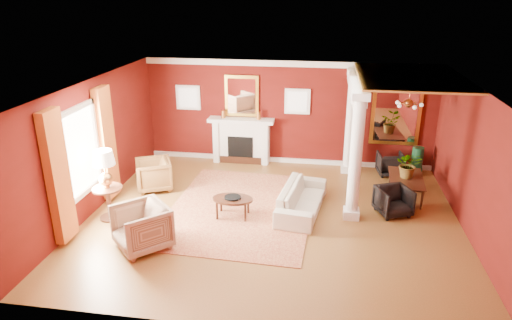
% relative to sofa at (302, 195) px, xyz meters
% --- Properties ---
extents(ground, '(8.00, 8.00, 0.00)m').
position_rel_sofa_xyz_m(ground, '(-0.61, -0.44, -0.40)').
color(ground, brown).
rests_on(ground, ground).
extents(room_shell, '(8.04, 7.04, 2.92)m').
position_rel_sofa_xyz_m(room_shell, '(-0.61, -0.44, 1.61)').
color(room_shell, '#590F0C').
rests_on(room_shell, ground).
extents(fireplace, '(1.85, 0.42, 1.29)m').
position_rel_sofa_xyz_m(fireplace, '(-1.91, 2.87, 0.24)').
color(fireplace, white).
rests_on(fireplace, ground).
extents(overmantel_mirror, '(0.95, 0.07, 1.15)m').
position_rel_sofa_xyz_m(overmantel_mirror, '(-1.91, 3.01, 1.50)').
color(overmantel_mirror, yellow).
rests_on(overmantel_mirror, fireplace).
extents(flank_window_left, '(0.70, 0.07, 0.70)m').
position_rel_sofa_xyz_m(flank_window_left, '(-3.46, 3.02, 1.40)').
color(flank_window_left, white).
rests_on(flank_window_left, room_shell).
extents(flank_window_right, '(0.70, 0.07, 0.70)m').
position_rel_sofa_xyz_m(flank_window_right, '(-0.36, 3.02, 1.40)').
color(flank_window_right, white).
rests_on(flank_window_right, room_shell).
extents(left_window, '(0.21, 2.55, 2.60)m').
position_rel_sofa_xyz_m(left_window, '(-4.50, -1.04, 1.02)').
color(left_window, white).
rests_on(left_window, room_shell).
extents(column_front, '(0.36, 0.36, 2.80)m').
position_rel_sofa_xyz_m(column_front, '(1.09, -0.14, 1.02)').
color(column_front, white).
rests_on(column_front, ground).
extents(column_back, '(0.36, 0.36, 2.80)m').
position_rel_sofa_xyz_m(column_back, '(1.09, 2.56, 1.02)').
color(column_back, white).
rests_on(column_back, ground).
extents(header_beam, '(0.30, 3.20, 0.32)m').
position_rel_sofa_xyz_m(header_beam, '(1.09, 1.46, 2.22)').
color(header_beam, white).
rests_on(header_beam, column_front).
extents(amber_ceiling, '(2.30, 3.40, 0.04)m').
position_rel_sofa_xyz_m(amber_ceiling, '(2.24, 1.31, 2.47)').
color(amber_ceiling, gold).
rests_on(amber_ceiling, room_shell).
extents(dining_mirror, '(1.30, 0.07, 1.70)m').
position_rel_sofa_xyz_m(dining_mirror, '(2.29, 3.01, 1.15)').
color(dining_mirror, yellow).
rests_on(dining_mirror, room_shell).
extents(chandelier, '(0.60, 0.62, 0.75)m').
position_rel_sofa_xyz_m(chandelier, '(2.29, 1.36, 1.84)').
color(chandelier, '#C07D3C').
rests_on(chandelier, room_shell).
extents(crown_trim, '(8.00, 0.08, 0.16)m').
position_rel_sofa_xyz_m(crown_trim, '(-0.61, 3.02, 2.42)').
color(crown_trim, white).
rests_on(crown_trim, room_shell).
extents(base_trim, '(8.00, 0.08, 0.12)m').
position_rel_sofa_xyz_m(base_trim, '(-0.61, 3.02, -0.34)').
color(base_trim, white).
rests_on(base_trim, ground).
extents(rug, '(3.34, 4.35, 0.02)m').
position_rel_sofa_xyz_m(rug, '(-1.36, -0.10, -0.40)').
color(rug, maroon).
rests_on(rug, ground).
extents(sofa, '(0.88, 2.13, 0.81)m').
position_rel_sofa_xyz_m(sofa, '(0.00, 0.00, 0.00)').
color(sofa, beige).
rests_on(sofa, ground).
extents(armchair_leopard, '(1.05, 1.08, 0.85)m').
position_rel_sofa_xyz_m(armchair_leopard, '(-3.71, 0.65, 0.02)').
color(armchair_leopard, black).
rests_on(armchair_leopard, ground).
extents(armchair_stripe, '(1.28, 1.28, 0.96)m').
position_rel_sofa_xyz_m(armchair_stripe, '(-2.95, -2.00, 0.08)').
color(armchair_stripe, tan).
rests_on(armchair_stripe, ground).
extents(coffee_table, '(0.89, 0.89, 0.45)m').
position_rel_sofa_xyz_m(coffee_table, '(-1.48, -0.49, -0.00)').
color(coffee_table, black).
rests_on(coffee_table, ground).
extents(coffee_book, '(0.14, 0.07, 0.20)m').
position_rel_sofa_xyz_m(coffee_book, '(-1.49, -0.55, 0.15)').
color(coffee_book, black).
rests_on(coffee_book, coffee_table).
extents(side_table, '(0.63, 0.63, 1.57)m').
position_rel_sofa_xyz_m(side_table, '(-4.11, -0.97, 0.66)').
color(side_table, black).
rests_on(side_table, ground).
extents(dining_table, '(0.60, 1.43, 0.78)m').
position_rel_sofa_xyz_m(dining_table, '(2.43, 1.15, -0.01)').
color(dining_table, black).
rests_on(dining_table, ground).
extents(dining_chair_near, '(0.87, 0.85, 0.70)m').
position_rel_sofa_xyz_m(dining_chair_near, '(2.01, 0.17, -0.06)').
color(dining_chair_near, black).
rests_on(dining_chair_near, ground).
extents(dining_chair_far, '(0.70, 0.67, 0.67)m').
position_rel_sofa_xyz_m(dining_chair_far, '(2.21, 2.53, -0.07)').
color(dining_chair_far, black).
rests_on(dining_chair_far, ground).
extents(green_urn, '(0.34, 0.34, 0.81)m').
position_rel_sofa_xyz_m(green_urn, '(2.89, 2.56, -0.09)').
color(green_urn, '#133D21').
rests_on(green_urn, ground).
extents(potted_plant, '(0.62, 0.68, 0.51)m').
position_rel_sofa_xyz_m(potted_plant, '(2.43, 1.19, 0.63)').
color(potted_plant, '#26591E').
rests_on(potted_plant, dining_table).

